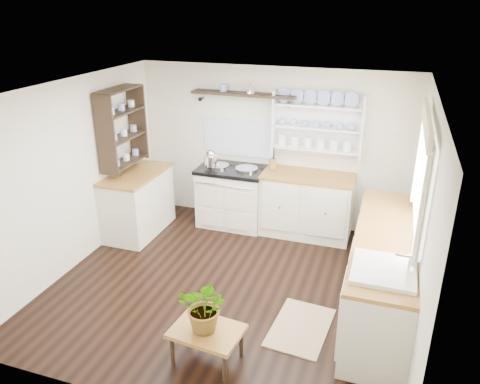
# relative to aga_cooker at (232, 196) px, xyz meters

# --- Properties ---
(floor) EXTENTS (4.00, 3.80, 0.01)m
(floor) POSITION_rel_aga_cooker_xyz_m (0.51, -1.57, -0.45)
(floor) COLOR black
(floor) RESTS_ON ground
(wall_back) EXTENTS (4.00, 0.02, 2.30)m
(wall_back) POSITION_rel_aga_cooker_xyz_m (0.51, 0.33, 0.70)
(wall_back) COLOR beige
(wall_back) RESTS_ON ground
(wall_right) EXTENTS (0.02, 3.80, 2.30)m
(wall_right) POSITION_rel_aga_cooker_xyz_m (2.51, -1.57, 0.70)
(wall_right) COLOR beige
(wall_right) RESTS_ON ground
(wall_left) EXTENTS (0.02, 3.80, 2.30)m
(wall_left) POSITION_rel_aga_cooker_xyz_m (-1.49, -1.57, 0.70)
(wall_left) COLOR beige
(wall_left) RESTS_ON ground
(ceiling) EXTENTS (4.00, 3.80, 0.01)m
(ceiling) POSITION_rel_aga_cooker_xyz_m (0.51, -1.57, 1.85)
(ceiling) COLOR white
(ceiling) RESTS_ON wall_back
(window) EXTENTS (0.08, 1.55, 1.22)m
(window) POSITION_rel_aga_cooker_xyz_m (2.45, -1.42, 1.11)
(window) COLOR white
(window) RESTS_ON wall_right
(aga_cooker) EXTENTS (0.99, 0.69, 0.91)m
(aga_cooker) POSITION_rel_aga_cooker_xyz_m (0.00, 0.00, 0.00)
(aga_cooker) COLOR silver
(aga_cooker) RESTS_ON floor
(back_cabinets) EXTENTS (1.27, 0.63, 0.90)m
(back_cabinets) POSITION_rel_aga_cooker_xyz_m (1.11, 0.03, 0.01)
(back_cabinets) COLOR beige
(back_cabinets) RESTS_ON floor
(right_cabinets) EXTENTS (0.62, 2.43, 0.90)m
(right_cabinets) POSITION_rel_aga_cooker_xyz_m (2.21, -1.47, 0.01)
(right_cabinets) COLOR beige
(right_cabinets) RESTS_ON floor
(belfast_sink) EXTENTS (0.55, 0.60, 0.45)m
(belfast_sink) POSITION_rel_aga_cooker_xyz_m (2.21, -2.22, 0.35)
(belfast_sink) COLOR white
(belfast_sink) RESTS_ON right_cabinets
(left_cabinets) EXTENTS (0.62, 1.13, 0.90)m
(left_cabinets) POSITION_rel_aga_cooker_xyz_m (-1.19, -0.67, 0.01)
(left_cabinets) COLOR beige
(left_cabinets) RESTS_ON floor
(plate_rack) EXTENTS (1.20, 0.22, 0.90)m
(plate_rack) POSITION_rel_aga_cooker_xyz_m (1.16, 0.29, 1.11)
(plate_rack) COLOR white
(plate_rack) RESTS_ON wall_back
(high_shelf) EXTENTS (1.50, 0.29, 0.16)m
(high_shelf) POSITION_rel_aga_cooker_xyz_m (0.11, 0.21, 1.46)
(high_shelf) COLOR black
(high_shelf) RESTS_ON wall_back
(left_shelving) EXTENTS (0.28, 0.80, 1.05)m
(left_shelving) POSITION_rel_aga_cooker_xyz_m (-1.33, -0.67, 1.10)
(left_shelving) COLOR black
(left_shelving) RESTS_ON wall_left
(kettle) EXTENTS (0.19, 0.19, 0.23)m
(kettle) POSITION_rel_aga_cooker_xyz_m (-0.28, -0.12, 0.60)
(kettle) COLOR silver
(kettle) RESTS_ON aga_cooker
(utensil_crock) EXTENTS (0.11, 0.11, 0.13)m
(utensil_crock) POSITION_rel_aga_cooker_xyz_m (0.57, 0.11, 0.53)
(utensil_crock) COLOR olive
(utensil_crock) RESTS_ON back_cabinets
(center_table) EXTENTS (0.68, 0.52, 0.35)m
(center_table) POSITION_rel_aga_cooker_xyz_m (0.74, -2.81, -0.15)
(center_table) COLOR brown
(center_table) RESTS_ON floor
(potted_plant) EXTENTS (0.48, 0.43, 0.50)m
(potted_plant) POSITION_rel_aga_cooker_xyz_m (0.74, -2.81, 0.14)
(potted_plant) COLOR #3F7233
(potted_plant) RESTS_ON center_table
(floor_rug) EXTENTS (0.62, 0.89, 0.02)m
(floor_rug) POSITION_rel_aga_cooker_xyz_m (1.48, -2.08, -0.44)
(floor_rug) COLOR olive
(floor_rug) RESTS_ON floor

